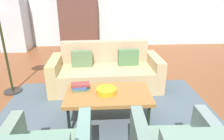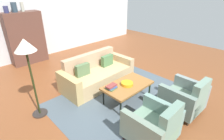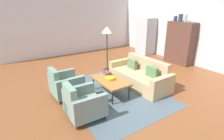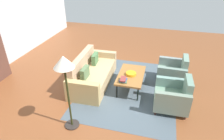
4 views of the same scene
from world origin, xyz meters
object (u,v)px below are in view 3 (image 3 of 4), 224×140
object	(u,v)px
couch	(141,76)
armchair_right	(82,104)
refrigerator	(146,36)
floor_lamp	(107,34)
vase_small	(186,18)
armchair_left	(64,85)
vase_round	(180,18)
coffee_table	(110,81)
vase_tall	(175,19)
fruit_bowl	(110,78)
cabinet	(180,43)
book_stack	(107,73)

from	to	relation	value
couch	armchair_right	xyz separation A→B (m)	(0.60, -2.35, 0.06)
refrigerator	floor_lamp	distance (m)	3.25
vase_small	floor_lamp	distance (m)	3.36
armchair_left	vase_round	size ratio (longest dim) A/B	2.87
refrigerator	coffee_table	bearing A→B (deg)	-55.24
vase_tall	refrigerator	bearing A→B (deg)	-176.50
vase_tall	refrigerator	xyz separation A→B (m)	(-1.63, -0.10, -0.98)
armchair_left	refrigerator	size ratio (longest dim) A/B	0.48
fruit_bowl	vase_tall	distance (m)	4.53
refrigerator	floor_lamp	size ratio (longest dim) A/B	1.08
vase_tall	floor_lamp	bearing A→B (deg)	-100.92
vase_tall	vase_round	xyz separation A→B (m)	(0.25, 0.00, 0.05)
armchair_right	vase_small	world-z (taller)	vase_small
armchair_right	cabinet	world-z (taller)	cabinet
vase_small	refrigerator	distance (m)	2.37
armchair_left	cabinet	xyz separation A→B (m)	(-0.18, 5.31, 0.56)
armchair_left	floor_lamp	xyz separation A→B (m)	(-1.18, 2.17, 1.10)
cabinet	armchair_right	bearing A→B (deg)	-75.51
coffee_table	book_stack	xyz separation A→B (m)	(-0.40, 0.14, 0.08)
armchair_left	floor_lamp	world-z (taller)	floor_lamp
book_stack	vase_tall	xyz separation A→B (m)	(-0.78, 4.00, 1.41)
armchair_right	floor_lamp	size ratio (longest dim) A/B	0.51
couch	coffee_table	xyz separation A→B (m)	(0.00, -1.19, 0.13)
fruit_bowl	cabinet	bearing A→B (deg)	100.28
couch	fruit_bowl	size ratio (longest dim) A/B	7.40
floor_lamp	fruit_bowl	bearing A→B (deg)	-29.80
couch	floor_lamp	xyz separation A→B (m)	(-1.78, -0.18, 1.16)
coffee_table	book_stack	size ratio (longest dim) A/B	4.38
armchair_left	vase_tall	world-z (taller)	vase_tall
vase_small	coffee_table	bearing A→B (deg)	-80.74
armchair_right	fruit_bowl	size ratio (longest dim) A/B	3.07
fruit_bowl	armchair_right	bearing A→B (deg)	-61.96
coffee_table	armchair_left	world-z (taller)	armchair_left
fruit_bowl	vase_tall	world-z (taller)	vase_tall
cabinet	vase_round	xyz separation A→B (m)	(-0.15, -0.00, 1.05)
coffee_table	vase_small	xyz separation A→B (m)	(-0.67, 4.14, 1.53)
couch	cabinet	xyz separation A→B (m)	(-0.77, 2.96, 0.61)
vase_round	armchair_right	bearing A→B (deg)	-73.99
coffee_table	floor_lamp	size ratio (longest dim) A/B	0.70
couch	armchair_left	world-z (taller)	armchair_left
fruit_bowl	book_stack	bearing A→B (deg)	159.11
armchair_left	vase_tall	xyz separation A→B (m)	(-0.58, 5.31, 1.56)
cabinet	vase_round	distance (m)	1.06
cabinet	refrigerator	xyz separation A→B (m)	(-2.03, -0.10, 0.03)
book_stack	refrigerator	world-z (taller)	refrigerator
armchair_right	fruit_bowl	xyz separation A→B (m)	(-0.62, 1.17, 0.15)
cabinet	vase_round	world-z (taller)	vase_round
book_stack	vase_tall	size ratio (longest dim) A/B	1.30
fruit_bowl	floor_lamp	size ratio (longest dim) A/B	0.17
armchair_left	refrigerator	xyz separation A→B (m)	(-2.21, 5.21, 0.58)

